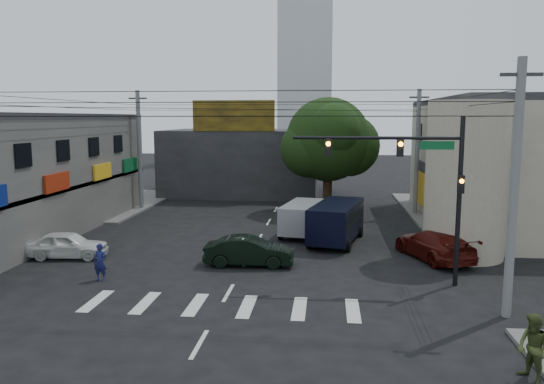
% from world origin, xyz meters
% --- Properties ---
extents(ground, '(160.00, 160.00, 0.00)m').
position_xyz_m(ground, '(0.00, 0.00, 0.00)').
color(ground, black).
rests_on(ground, ground).
extents(sidewalk_far_left, '(16.00, 16.00, 0.15)m').
position_xyz_m(sidewalk_far_left, '(-18.00, 18.00, 0.07)').
color(sidewalk_far_left, '#514F4C').
rests_on(sidewalk_far_left, ground).
extents(sidewalk_far_right, '(16.00, 16.00, 0.15)m').
position_xyz_m(sidewalk_far_right, '(18.00, 18.00, 0.07)').
color(sidewalk_far_right, '#514F4C').
rests_on(sidewalk_far_right, ground).
extents(building_right, '(14.00, 18.00, 8.00)m').
position_xyz_m(building_right, '(18.00, 13.00, 4.00)').
color(building_right, gray).
rests_on(building_right, ground).
extents(corner_column, '(4.00, 4.00, 8.00)m').
position_xyz_m(corner_column, '(11.00, 4.00, 4.00)').
color(corner_column, gray).
rests_on(corner_column, ground).
extents(building_far, '(14.00, 10.00, 6.00)m').
position_xyz_m(building_far, '(-4.00, 26.00, 3.00)').
color(building_far, '#232326').
rests_on(building_far, ground).
extents(billboard, '(7.00, 0.30, 2.60)m').
position_xyz_m(billboard, '(-4.00, 21.10, 7.30)').
color(billboard, olive).
rests_on(billboard, building_far).
extents(tower_distant, '(9.00, 9.00, 44.00)m').
position_xyz_m(tower_distant, '(0.00, 70.00, 22.00)').
color(tower_distant, silver).
rests_on(tower_distant, ground).
extents(street_tree, '(6.40, 6.40, 8.70)m').
position_xyz_m(street_tree, '(4.00, 17.00, 5.47)').
color(street_tree, black).
rests_on(street_tree, ground).
extents(traffic_gantry, '(7.10, 0.35, 7.20)m').
position_xyz_m(traffic_gantry, '(7.82, -1.00, 4.83)').
color(traffic_gantry, black).
rests_on(traffic_gantry, ground).
extents(utility_pole_near_right, '(0.32, 0.32, 9.20)m').
position_xyz_m(utility_pole_near_right, '(10.50, -4.50, 4.60)').
color(utility_pole_near_right, '#59595B').
rests_on(utility_pole_near_right, ground).
extents(utility_pole_far_left, '(0.32, 0.32, 9.20)m').
position_xyz_m(utility_pole_far_left, '(-10.50, 16.00, 4.60)').
color(utility_pole_far_left, '#59595B').
rests_on(utility_pole_far_left, ground).
extents(utility_pole_far_right, '(0.32, 0.32, 9.20)m').
position_xyz_m(utility_pole_far_right, '(10.50, 16.00, 4.60)').
color(utility_pole_far_right, '#59595B').
rests_on(utility_pole_far_right, ground).
extents(dark_sedan, '(1.80, 4.42, 1.42)m').
position_xyz_m(dark_sedan, '(0.25, 1.16, 0.71)').
color(dark_sedan, black).
rests_on(dark_sedan, ground).
extents(white_compact, '(2.43, 4.35, 1.37)m').
position_xyz_m(white_compact, '(-9.24, 1.59, 0.69)').
color(white_compact, silver).
rests_on(white_compact, ground).
extents(maroon_sedan, '(5.60, 6.67, 1.53)m').
position_xyz_m(maroon_sedan, '(9.41, 3.26, 0.76)').
color(maroon_sedan, '#450E09').
rests_on(maroon_sedan, ground).
extents(silver_minivan, '(5.30, 3.58, 1.98)m').
position_xyz_m(silver_minivan, '(2.53, 8.09, 0.99)').
color(silver_minivan, '#A4A5AC').
rests_on(silver_minivan, ground).
extents(navy_van, '(6.66, 4.68, 2.28)m').
position_xyz_m(navy_van, '(4.53, 6.41, 1.14)').
color(navy_van, black).
rests_on(navy_van, ground).
extents(traffic_officer, '(0.63, 0.44, 1.65)m').
position_xyz_m(traffic_officer, '(-5.93, -1.91, 0.83)').
color(traffic_officer, '#171B51').
rests_on(traffic_officer, ground).
extents(pedestrian_olive, '(1.49, 1.45, 1.89)m').
position_xyz_m(pedestrian_olive, '(9.61, -9.38, 0.94)').
color(pedestrian_olive, '#3D4821').
rests_on(pedestrian_olive, ground).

